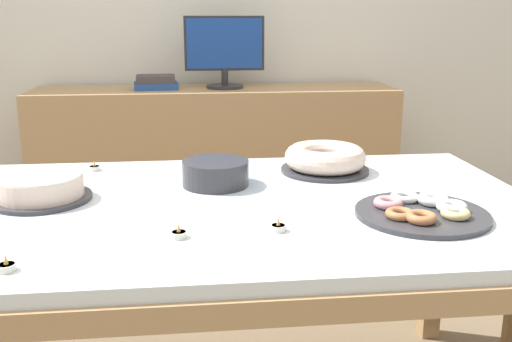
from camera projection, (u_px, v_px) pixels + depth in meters
The scene contains 14 objects.
wall_back at pixel (212, 13), 3.26m from camera, with size 8.00×0.10×2.60m, color silver.
dining_table at pixel (237, 229), 1.66m from camera, with size 1.78×1.07×0.76m.
sideboard at pixel (217, 169), 3.19m from camera, with size 1.95×0.44×0.91m.
computer_monitor at pixel (224, 52), 3.03m from camera, with size 0.42×0.20×0.38m.
book_stack at pixel (156, 82), 3.03m from camera, with size 0.24×0.19×0.07m.
cake_chocolate_round at pixel (41, 188), 1.65m from camera, with size 0.28×0.28×0.08m.
cake_golden_bundt at pixel (325, 159), 1.96m from camera, with size 0.30×0.30×0.09m.
pastry_platter at pixel (422, 211), 1.52m from camera, with size 0.35×0.35×0.04m.
plate_stack at pixel (216, 173), 1.80m from camera, with size 0.21×0.21×0.08m.
tealight_right_edge at pixel (95, 168), 1.98m from camera, with size 0.04×0.04×0.04m.
tealight_near_front at pixel (44, 172), 1.92m from camera, with size 0.04×0.04×0.04m.
tealight_centre at pixel (179, 234), 1.37m from camera, with size 0.04×0.04×0.04m.
tealight_near_cakes at pixel (7, 267), 1.19m from camera, with size 0.04×0.04×0.04m.
tealight_left_edge at pixel (278, 227), 1.42m from camera, with size 0.04×0.04×0.04m.
Camera 1 is at (-0.11, -1.56, 1.28)m, focal length 40.00 mm.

